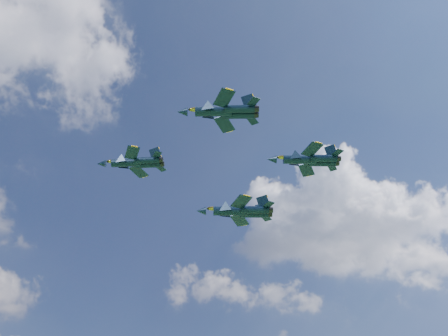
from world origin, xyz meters
TOP-DOWN VIEW (x-y plane):
  - jet_lead at (-22.28, 8.60)m, footprint 12.95×11.62m
  - jet_left at (-18.38, -15.69)m, footprint 13.51×11.42m
  - jet_right at (3.15, 8.82)m, footprint 16.81×13.74m
  - jet_slot at (2.95, -13.72)m, footprint 13.98×11.30m

SIDE VIEW (x-z plane):
  - jet_right at x=3.15m, z-range 56.86..61.07m
  - jet_left at x=-18.38m, z-range 57.31..60.73m
  - jet_slot at x=2.95m, z-range 57.71..61.21m
  - jet_lead at x=-22.28m, z-range 59.40..62.76m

